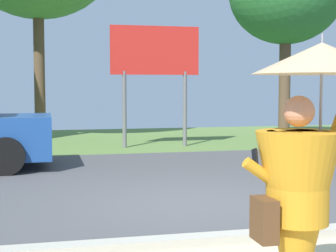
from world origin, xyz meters
name	(u,v)px	position (x,y,z in m)	size (l,w,h in m)	color
ground_plane	(159,174)	(0.00, 2.95, -0.05)	(40.00, 22.00, 0.20)	#4C4C4F
monk_pedestrian	(302,182)	(-0.51, -4.17, 1.09)	(1.06, 0.98, 2.13)	orange
roadside_billboard	(155,59)	(0.83, 7.37, 2.55)	(2.60, 0.12, 3.50)	slate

